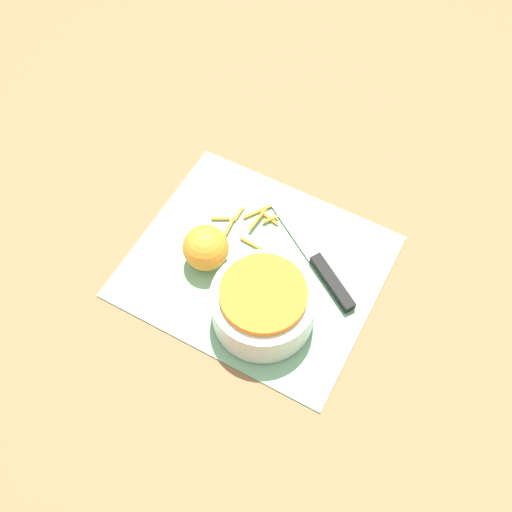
# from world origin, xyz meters

# --- Properties ---
(ground_plane) EXTENTS (4.00, 4.00, 0.00)m
(ground_plane) POSITION_xyz_m (0.00, 0.00, 0.00)
(ground_plane) COLOR olive
(cutting_board) EXTENTS (0.42, 0.36, 0.01)m
(cutting_board) POSITION_xyz_m (0.00, 0.00, 0.00)
(cutting_board) COLOR #75AD84
(cutting_board) RESTS_ON ground_plane
(bowl_speckled) EXTENTS (0.17, 0.17, 0.09)m
(bowl_speckled) POSITION_xyz_m (-0.06, 0.08, 0.05)
(bowl_speckled) COLOR silver
(bowl_speckled) RESTS_ON cutting_board
(knife) EXTENTS (0.23, 0.16, 0.02)m
(knife) POSITION_xyz_m (-0.11, -0.04, 0.01)
(knife) COLOR black
(knife) RESTS_ON cutting_board
(orange_left) EXTENTS (0.08, 0.08, 0.08)m
(orange_left) POSITION_xyz_m (0.08, 0.03, 0.05)
(orange_left) COLOR orange
(orange_left) RESTS_ON cutting_board
(peel_pile) EXTENTS (0.13, 0.12, 0.01)m
(peel_pile) POSITION_xyz_m (0.05, -0.07, 0.01)
(peel_pile) COLOR orange
(peel_pile) RESTS_ON cutting_board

